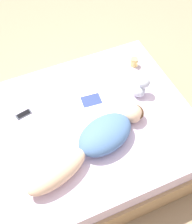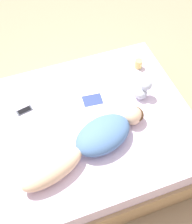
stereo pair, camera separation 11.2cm
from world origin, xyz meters
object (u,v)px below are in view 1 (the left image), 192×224
object	(u,v)px
coffee_mug	(134,62)
person	(94,143)
cell_phone	(24,114)
open_magazine	(88,93)

from	to	relation	value
coffee_mug	person	bearing A→B (deg)	-46.45
person	cell_phone	size ratio (longest dim) A/B	7.83
person	cell_phone	world-z (taller)	person
cell_phone	open_magazine	bearing A→B (deg)	77.95
person	open_magazine	xyz separation A→B (m)	(-0.60, 0.21, -0.09)
coffee_mug	cell_phone	distance (m)	1.27
person	coffee_mug	distance (m)	1.11
person	coffee_mug	size ratio (longest dim) A/B	11.56
coffee_mug	cell_phone	size ratio (longest dim) A/B	0.68
cell_phone	coffee_mug	bearing A→B (deg)	85.45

